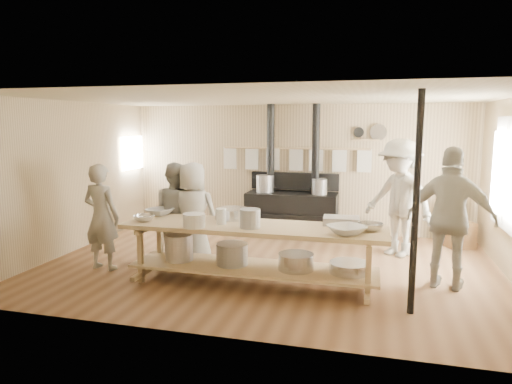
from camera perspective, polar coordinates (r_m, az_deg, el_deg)
ground at (r=7.29m, az=1.47°, el=-9.16°), size 7.00×7.00×0.00m
room_shell at (r=6.97m, az=1.53°, el=3.65°), size 7.00×7.00×7.00m
window_right at (r=7.64m, az=28.95°, el=2.08°), size 0.09×1.50×1.65m
left_opening at (r=10.12m, az=-15.20°, el=4.75°), size 0.00×0.90×0.90m
stove at (r=9.18m, az=4.47°, el=-2.13°), size 1.90×0.75×2.60m
towel_rail at (r=9.32m, az=4.89°, el=4.45°), size 3.00×0.04×0.47m
back_wall_shelf at (r=9.20m, az=14.05°, el=6.96°), size 0.63×0.14×0.32m
prep_table at (r=6.31m, az=-0.47°, el=-7.06°), size 3.60×0.90×0.85m
support_post at (r=5.51m, az=19.36°, el=-1.53°), size 0.08×0.08×2.60m
cook_far_left at (r=7.32m, az=-18.75°, el=-2.96°), size 0.62×0.44×1.63m
cook_left at (r=7.36m, az=-9.87°, el=-2.60°), size 0.99×0.92×1.62m
cook_center at (r=7.15m, az=-7.87°, el=-2.81°), size 0.84×0.58×1.64m
cook_right at (r=6.61m, az=23.19°, el=-3.09°), size 1.21×0.75×1.93m
cook_by_window at (r=7.98m, az=17.42°, el=-0.73°), size 1.45×1.37×1.97m
chair at (r=9.07m, az=23.97°, el=-4.56°), size 0.58×0.58×0.94m
bowl_white_a at (r=7.06m, az=-11.93°, el=-2.41°), size 0.48×0.48×0.09m
bowl_steel_a at (r=6.64m, az=-13.83°, el=-3.21°), size 0.38×0.38×0.09m
bowl_white_b at (r=5.82m, az=11.25°, el=-4.66°), size 0.63×0.63×0.11m
bowl_steel_b at (r=6.08m, az=14.08°, el=-4.21°), size 0.41×0.41×0.10m
roasting_pan at (r=6.35m, az=10.63°, el=-3.55°), size 0.51×0.36×0.11m
mixing_bowl_large at (r=6.63m, az=-3.08°, el=-2.69°), size 0.52×0.52×0.15m
bucket_galv at (r=6.04m, az=-0.75°, el=-3.32°), size 0.30×0.30×0.25m
deep_bowl_enamel at (r=6.13m, az=-7.74°, el=-3.55°), size 0.35×0.35×0.18m
pitcher at (r=6.28m, az=-4.35°, el=-3.05°), size 0.17×0.17×0.22m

